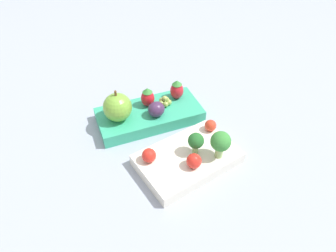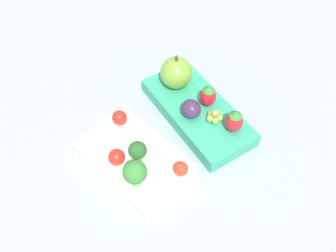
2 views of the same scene
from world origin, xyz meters
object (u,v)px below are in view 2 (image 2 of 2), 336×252
broccoli_floret_0 (138,151)px  cherry_tomato_1 (119,118)px  strawberry_1 (207,95)px  bento_box_savoury (136,160)px  plum (192,109)px  grape_cluster (215,116)px  cherry_tomato_0 (117,157)px  strawberry_0 (234,121)px  cherry_tomato_2 (181,169)px  bento_box_fruit (197,112)px  apple (176,73)px  broccoli_floret_1 (135,173)px

broccoli_floret_0 → cherry_tomato_1: (0.08, -0.02, -0.02)m
strawberry_1 → bento_box_savoury: bearing=92.2°
plum → grape_cluster: (-0.03, -0.02, -0.01)m
bento_box_savoury → cherry_tomato_0: size_ratio=7.01×
bento_box_savoury → strawberry_0: strawberry_0 is taller
strawberry_0 → grape_cluster: 0.04m
cherry_tomato_2 → grape_cluster: (0.04, -0.12, 0.00)m
cherry_tomato_1 → bento_box_fruit: bearing=-116.7°
strawberry_0 → broccoli_floret_0: bearing=71.2°
cherry_tomato_0 → apple: apple is taller
cherry_tomato_0 → cherry_tomato_1: size_ratio=1.04×
cherry_tomato_1 → strawberry_0: 0.20m
broccoli_floret_1 → cherry_tomato_2: bearing=-112.8°
strawberry_0 → bento_box_savoury: bearing=67.7°
broccoli_floret_1 → plum: broccoli_floret_1 is taller
bento_box_fruit → cherry_tomato_2: cherry_tomato_2 is taller
bento_box_fruit → plum: bearing=108.6°
apple → plum: 0.08m
broccoli_floret_1 → cherry_tomato_1: (0.12, -0.05, -0.02)m
plum → broccoli_floret_1: bearing=106.3°
apple → strawberry_0: bearing=-178.4°
broccoli_floret_1 → strawberry_0: size_ratio=1.23×
bento_box_savoury → cherry_tomato_2: 0.08m
apple → grape_cluster: apple is taller
strawberry_1 → apple: bearing=8.5°
cherry_tomato_0 → strawberry_1: strawberry_1 is taller
bento_box_fruit → strawberry_0: bearing=-171.7°
bento_box_savoury → cherry_tomato_1: 0.08m
cherry_tomato_2 → strawberry_1: strawberry_1 is taller
bento_box_fruit → cherry_tomato_1: 0.14m
broccoli_floret_1 → strawberry_1: (0.05, -0.20, -0.01)m
cherry_tomato_0 → strawberry_1: 0.20m
broccoli_floret_1 → plum: size_ratio=1.56×
bento_box_fruit → broccoli_floret_1: (-0.05, 0.18, 0.05)m
cherry_tomato_0 → cherry_tomato_1: 0.08m
broccoli_floret_0 → strawberry_0: strawberry_0 is taller
bento_box_fruit → strawberry_1: 0.04m
broccoli_floret_1 → grape_cluster: (0.01, -0.18, -0.02)m
cherry_tomato_2 → apple: apple is taller
broccoli_floret_1 → apple: size_ratio=0.81×
broccoli_floret_0 → cherry_tomato_0: size_ratio=1.64×
bento_box_savoury → cherry_tomato_2: cherry_tomato_2 is taller
bento_box_savoury → cherry_tomato_2: (-0.07, -0.04, 0.02)m
bento_box_fruit → broccoli_floret_1: broccoli_floret_1 is taller
strawberry_1 → plum: strawberry_1 is taller
bento_box_savoury → strawberry_1: strawberry_1 is taller
plum → cherry_tomato_2: bearing=129.2°
apple → grape_cluster: 0.11m
plum → cherry_tomato_0: bearing=87.1°
plum → grape_cluster: bearing=-142.5°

